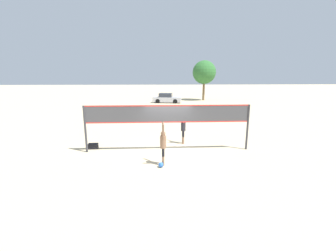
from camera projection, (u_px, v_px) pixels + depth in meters
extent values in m
plane|color=#C6B28C|center=(168.00, 150.00, 12.40)|extent=(200.00, 200.00, 0.00)
cylinder|color=#38383D|center=(85.00, 129.00, 11.90)|extent=(0.11, 0.11, 2.52)
cylinder|color=#38383D|center=(248.00, 127.00, 12.36)|extent=(0.11, 0.11, 2.52)
cube|color=#47474C|center=(168.00, 114.00, 11.96)|extent=(8.68, 0.02, 0.95)
cube|color=red|center=(168.00, 106.00, 11.86)|extent=(8.68, 0.03, 0.06)
cube|color=red|center=(168.00, 122.00, 12.05)|extent=(8.68, 0.03, 0.06)
cylinder|color=#8C664C|center=(163.00, 161.00, 10.26)|extent=(0.11, 0.11, 0.45)
cylinder|color=black|center=(163.00, 153.00, 10.17)|extent=(0.12, 0.12, 0.36)
cylinder|color=#8C664C|center=(163.00, 159.00, 10.46)|extent=(0.11, 0.11, 0.45)
cylinder|color=black|center=(163.00, 151.00, 10.37)|extent=(0.12, 0.12, 0.36)
cylinder|color=#8C664C|center=(163.00, 142.00, 10.17)|extent=(0.28, 0.28, 0.57)
sphere|color=#8C664C|center=(163.00, 133.00, 10.08)|extent=(0.22, 0.22, 0.22)
cylinder|color=#8C664C|center=(163.00, 131.00, 9.82)|extent=(0.08, 0.21, 0.64)
cylinder|color=#8C664C|center=(163.00, 129.00, 10.28)|extent=(0.08, 0.21, 0.64)
cylinder|color=#8C664C|center=(183.00, 139.00, 13.76)|extent=(0.11, 0.11, 0.44)
cylinder|color=black|center=(183.00, 133.00, 13.67)|extent=(0.12, 0.12, 0.36)
cylinder|color=#8C664C|center=(183.00, 140.00, 13.56)|extent=(0.11, 0.11, 0.44)
cylinder|color=black|center=(183.00, 134.00, 13.48)|extent=(0.12, 0.12, 0.36)
cylinder|color=#26262D|center=(183.00, 126.00, 13.47)|extent=(0.28, 0.28, 0.57)
sphere|color=#8C664C|center=(183.00, 120.00, 13.39)|extent=(0.22, 0.22, 0.22)
cylinder|color=#8C664C|center=(183.00, 116.00, 13.58)|extent=(0.08, 0.21, 0.64)
cylinder|color=#8C664C|center=(184.00, 118.00, 13.12)|extent=(0.08, 0.21, 0.64)
sphere|color=blue|center=(161.00, 165.00, 10.09)|extent=(0.23, 0.23, 0.23)
cube|color=black|center=(93.00, 146.00, 12.68)|extent=(0.53, 0.29, 0.31)
cube|color=#B7B7BC|center=(167.00, 99.00, 34.78)|extent=(4.58, 2.51, 0.75)
cube|color=#2D333D|center=(166.00, 95.00, 34.66)|extent=(2.21, 1.94, 0.59)
cylinder|color=black|center=(176.00, 100.00, 35.46)|extent=(0.67, 0.33, 0.64)
cylinder|color=black|center=(175.00, 101.00, 33.85)|extent=(0.67, 0.33, 0.64)
cylinder|color=black|center=(159.00, 100.00, 35.80)|extent=(0.67, 0.33, 0.64)
cylinder|color=black|center=(158.00, 101.00, 34.19)|extent=(0.67, 0.33, 0.64)
cylinder|color=brown|center=(204.00, 90.00, 38.17)|extent=(0.38, 0.38, 3.61)
sphere|color=#2D662D|center=(204.00, 72.00, 37.55)|extent=(3.89, 3.89, 3.89)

